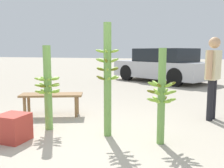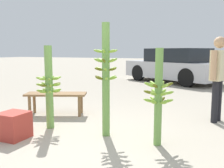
# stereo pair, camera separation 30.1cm
# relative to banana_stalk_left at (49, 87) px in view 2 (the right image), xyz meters

# --- Properties ---
(ground_plane) EXTENTS (80.00, 80.00, 0.00)m
(ground_plane) POSITION_rel_banana_stalk_left_xyz_m (0.99, -0.41, -0.71)
(ground_plane) COLOR #A89E8C
(banana_stalk_left) EXTENTS (0.43, 0.43, 1.39)m
(banana_stalk_left) POSITION_rel_banana_stalk_left_xyz_m (0.00, 0.00, 0.00)
(banana_stalk_left) COLOR #6B9E47
(banana_stalk_left) RESTS_ON ground_plane
(banana_stalk_center) EXTENTS (0.38, 0.38, 1.72)m
(banana_stalk_center) POSITION_rel_banana_stalk_left_xyz_m (1.03, 0.04, 0.19)
(banana_stalk_center) COLOR #6B9E47
(banana_stalk_center) RESTS_ON ground_plane
(banana_stalk_right) EXTENTS (0.41, 0.41, 1.34)m
(banana_stalk_right) POSITION_rel_banana_stalk_left_xyz_m (1.85, -0.02, -0.02)
(banana_stalk_right) COLOR #6B9E47
(banana_stalk_right) RESTS_ON ground_plane
(vendor_person) EXTENTS (0.30, 0.62, 1.56)m
(vendor_person) POSITION_rel_banana_stalk_left_xyz_m (2.56, 1.57, 0.22)
(vendor_person) COLOR black
(vendor_person) RESTS_ON ground_plane
(market_bench) EXTENTS (1.28, 0.85, 0.45)m
(market_bench) POSITION_rel_banana_stalk_left_xyz_m (-0.46, 0.78, -0.33)
(market_bench) COLOR olive
(market_bench) RESTS_ON ground_plane
(parked_car) EXTENTS (4.47, 3.58, 1.41)m
(parked_car) POSITION_rel_banana_stalk_left_xyz_m (0.78, 7.28, -0.02)
(parked_car) COLOR #B7B7BC
(parked_car) RESTS_ON ground_plane
(produce_crate) EXTENTS (0.40, 0.40, 0.40)m
(produce_crate) POSITION_rel_banana_stalk_left_xyz_m (-0.17, -0.64, -0.51)
(produce_crate) COLOR #B2382D
(produce_crate) RESTS_ON ground_plane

